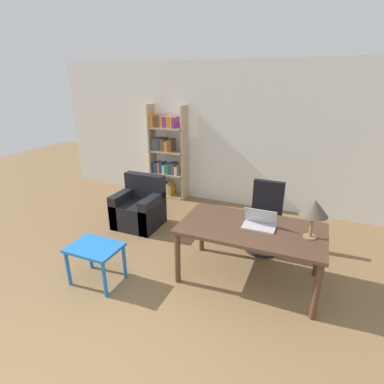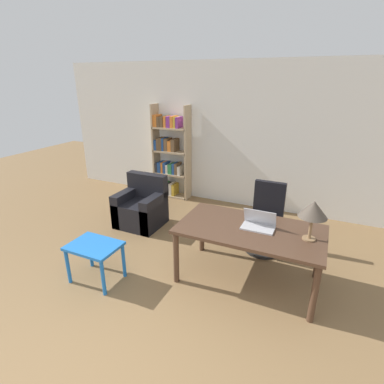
% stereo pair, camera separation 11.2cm
% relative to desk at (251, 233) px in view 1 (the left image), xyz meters
% --- Properties ---
extents(wall_back, '(8.00, 0.06, 2.70)m').
position_rel_desk_xyz_m(wall_back, '(-0.75, 2.34, 0.71)').
color(wall_back, white).
rests_on(wall_back, ground_plane).
extents(desk, '(1.69, 0.93, 0.72)m').
position_rel_desk_xyz_m(desk, '(0.00, 0.00, 0.00)').
color(desk, '#4C3323').
rests_on(desk, ground_plane).
extents(laptop, '(0.38, 0.23, 0.22)m').
position_rel_desk_xyz_m(laptop, '(0.08, 0.05, 0.13)').
color(laptop, '#B2B2B7').
rests_on(laptop, desk).
extents(table_lamp, '(0.31, 0.31, 0.45)m').
position_rel_desk_xyz_m(table_lamp, '(0.65, 0.01, 0.43)').
color(table_lamp, olive).
rests_on(table_lamp, desk).
extents(office_chair, '(0.51, 0.51, 1.01)m').
position_rel_desk_xyz_m(office_chair, '(0.03, 0.83, -0.18)').
color(office_chair, black).
rests_on(office_chair, ground_plane).
extents(side_table_blue, '(0.61, 0.46, 0.50)m').
position_rel_desk_xyz_m(side_table_blue, '(-1.71, -0.79, -0.23)').
color(side_table_blue, blue).
rests_on(side_table_blue, ground_plane).
extents(armchair, '(0.73, 0.67, 0.85)m').
position_rel_desk_xyz_m(armchair, '(-2.06, 0.74, -0.35)').
color(armchair, black).
rests_on(armchair, ground_plane).
extents(bookshelf, '(0.78, 0.28, 1.91)m').
position_rel_desk_xyz_m(bookshelf, '(-2.27, 2.15, 0.24)').
color(bookshelf, tan).
rests_on(bookshelf, ground_plane).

